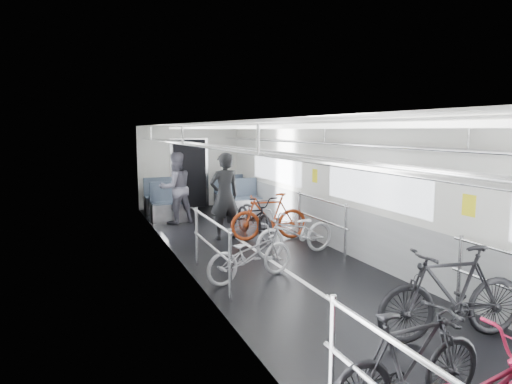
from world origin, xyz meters
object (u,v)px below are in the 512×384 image
bike_aisle (254,216)px  person_seated (176,188)px  bike_left_far (250,254)px  bike_right_mid (296,232)px  bike_right_near (452,294)px  person_standing (224,196)px  bike_right_far (269,217)px  bike_left_mid (410,364)px

bike_aisle → person_seated: 2.48m
bike_left_far → bike_right_mid: (1.26, 0.96, 0.04)m
bike_aisle → bike_right_near: bearing=-90.1°
bike_left_far → person_standing: (0.44, 2.68, 0.51)m
bike_right_mid → bike_aisle: bike_aisle is taller
bike_right_mid → person_standing: size_ratio=0.92×
bike_right_near → bike_aisle: (-0.25, 5.29, -0.07)m
bike_aisle → person_standing: 0.78m
bike_left_far → bike_right_far: bearing=-42.9°
bike_left_far → person_seated: person_seated is taller
bike_right_near → person_seated: person_seated is taller
bike_right_far → bike_right_mid: bearing=7.4°
bike_right_near → bike_right_far: bearing=-169.5°
bike_left_far → bike_right_mid: bike_right_mid is taller
bike_left_mid → person_seated: 8.34m
bike_right_mid → person_seated: 4.01m
bike_right_far → bike_left_far: bearing=-20.9°
bike_left_mid → person_standing: 6.36m
bike_right_mid → bike_left_far: bearing=-62.3°
bike_right_near → bike_right_far: bike_right_near is taller
bike_right_far → bike_aisle: size_ratio=0.93×
bike_right_far → bike_aisle: bike_right_far is taller
bike_aisle → person_seated: (-1.24, 2.10, 0.42)m
bike_left_mid → bike_right_mid: bearing=-18.3°
bike_right_mid → person_standing: (-0.81, 1.72, 0.47)m
bike_right_near → person_standing: bearing=-160.6°
bike_left_mid → person_standing: (0.48, 6.33, 0.46)m
bike_left_far → bike_right_far: bike_right_far is taller
bike_left_far → bike_right_near: bike_right_near is taller
bike_aisle → person_standing: person_standing is taller
bike_right_near → bike_right_mid: bearing=-168.9°
bike_right_far → bike_aisle: bearing=-138.0°
bike_right_far → person_seated: bearing=-140.4°
bike_left_far → bike_right_far: (1.28, 2.26, 0.09)m
bike_left_mid → person_seated: person_seated is taller
bike_right_mid → person_seated: person_seated is taller
bike_left_far → person_seated: (-0.17, 4.69, 0.48)m
bike_right_near → person_standing: (-0.88, 5.39, 0.39)m
bike_left_far → bike_aisle: size_ratio=0.87×
bike_left_far → person_seated: 4.71m
bike_right_far → person_seated: (-1.45, 2.42, 0.39)m
bike_left_far → bike_right_near: (1.32, -2.71, 0.12)m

